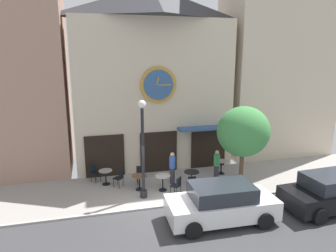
% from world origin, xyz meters
% --- Properties ---
extents(ground_plane, '(28.08, 9.62, 0.13)m').
position_xyz_m(ground_plane, '(0.00, -0.54, -0.02)').
color(ground_plane, gray).
extents(clock_building, '(8.93, 4.19, 10.13)m').
position_xyz_m(clock_building, '(0.78, 5.66, 5.22)').
color(clock_building, beige).
rests_on(clock_building, ground_plane).
extents(neighbor_building_right, '(6.92, 3.72, 15.32)m').
position_xyz_m(neighbor_building_right, '(9.14, 6.13, 7.66)').
color(neighbor_building_right, beige).
rests_on(neighbor_building_right, ground_plane).
extents(street_lamp, '(0.36, 0.36, 4.55)m').
position_xyz_m(street_lamp, '(-0.64, 1.18, 2.31)').
color(street_lamp, black).
rests_on(street_lamp, ground_plane).
extents(street_tree, '(2.47, 2.22, 4.19)m').
position_xyz_m(street_tree, '(3.96, 0.56, 3.00)').
color(street_tree, brown).
rests_on(street_tree, ground_plane).
extents(cafe_table_center_right, '(0.68, 0.68, 0.76)m').
position_xyz_m(cafe_table_center_right, '(-2.25, 3.10, 0.53)').
color(cafe_table_center_right, black).
rests_on(cafe_table_center_right, ground_plane).
extents(cafe_table_center_left, '(0.74, 0.74, 0.74)m').
position_xyz_m(cafe_table_center_left, '(-0.69, 2.04, 0.54)').
color(cafe_table_center_left, black).
rests_on(cafe_table_center_left, ground_plane).
extents(cafe_table_leftmost, '(0.75, 0.75, 0.77)m').
position_xyz_m(cafe_table_leftmost, '(0.40, 1.68, 0.56)').
color(cafe_table_leftmost, black).
rests_on(cafe_table_leftmost, ground_plane).
extents(cafe_table_near_curb, '(0.76, 0.76, 0.77)m').
position_xyz_m(cafe_table_near_curb, '(1.92, 1.82, 0.56)').
color(cafe_table_near_curb, black).
rests_on(cafe_table_near_curb, ground_plane).
extents(cafe_table_near_door, '(0.72, 0.72, 0.76)m').
position_xyz_m(cafe_table_near_door, '(4.05, 2.99, 0.54)').
color(cafe_table_near_door, black).
rests_on(cafe_table_near_door, ground_plane).
extents(cafe_chair_right_end, '(0.57, 0.57, 0.90)m').
position_xyz_m(cafe_chair_right_end, '(0.93, 1.02, 0.53)').
color(cafe_chair_right_end, black).
rests_on(cafe_chair_right_end, ground_plane).
extents(cafe_chair_corner, '(0.43, 0.43, 0.90)m').
position_xyz_m(cafe_chair_corner, '(1.64, 1.02, 0.53)').
color(cafe_chair_corner, black).
rests_on(cafe_chair_corner, ground_plane).
extents(cafe_chair_facing_wall, '(0.56, 0.56, 0.90)m').
position_xyz_m(cafe_chair_facing_wall, '(-1.60, 2.62, 0.53)').
color(cafe_chair_facing_wall, black).
rests_on(cafe_chair_facing_wall, ground_plane).
extents(cafe_chair_facing_street, '(0.56, 0.56, 0.90)m').
position_xyz_m(cafe_chair_facing_street, '(-2.80, 3.68, 0.53)').
color(cafe_chair_facing_street, black).
rests_on(cafe_chair_facing_street, ground_plane).
extents(cafe_chair_near_tree, '(0.42, 0.42, 0.90)m').
position_xyz_m(cafe_chair_near_tree, '(-0.51, 2.83, 0.53)').
color(cafe_chair_near_tree, black).
rests_on(cafe_chair_near_tree, ground_plane).
extents(pedestrian_blue, '(0.44, 0.44, 1.67)m').
position_xyz_m(pedestrian_blue, '(1.07, 2.38, 0.86)').
color(pedestrian_blue, '#2D2D38').
rests_on(pedestrian_blue, ground_plane).
extents(pedestrian_green, '(0.32, 0.32, 1.67)m').
position_xyz_m(pedestrian_green, '(3.39, 2.13, 0.86)').
color(pedestrian_green, '#2D2D38').
rests_on(pedestrian_green, ground_plane).
extents(parked_car_white, '(4.35, 2.12, 1.55)m').
position_xyz_m(parked_car_white, '(1.98, -1.64, 0.76)').
color(parked_car_white, white).
rests_on(parked_car_white, ground_plane).
extents(parked_car_black, '(4.39, 2.20, 1.55)m').
position_xyz_m(parked_car_black, '(6.99, -1.86, 0.76)').
color(parked_car_black, black).
rests_on(parked_car_black, ground_plane).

